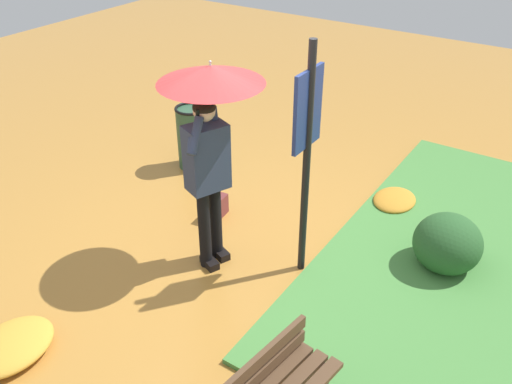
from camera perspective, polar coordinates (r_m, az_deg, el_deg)
name	(u,v)px	position (r m, az deg, el deg)	size (l,w,h in m)	color
ground_plane	(235,253)	(5.72, -2.17, -6.39)	(18.00, 18.00, 0.00)	#B27A33
person_with_umbrella	(209,116)	(4.91, -4.89, 7.83)	(0.96, 0.96, 2.04)	black
info_sign_post	(307,137)	(4.78, 5.32, 5.72)	(0.44, 0.07, 2.30)	black
handbag	(217,207)	(6.22, -4.10, -1.57)	(0.31, 0.17, 0.37)	brown
trash_bin	(193,137)	(7.16, -6.60, 5.71)	(0.42, 0.42, 0.83)	#2D5138
shrub_cluster	(450,244)	(5.71, 19.54, -5.09)	(0.73, 0.66, 0.60)	#285628
leaf_pile_near_person	(395,200)	(6.65, 14.21, -0.80)	(0.59, 0.47, 0.13)	#C68428
leaf_pile_by_bench	(11,346)	(5.09, -24.15, -14.45)	(0.73, 0.59, 0.16)	gold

